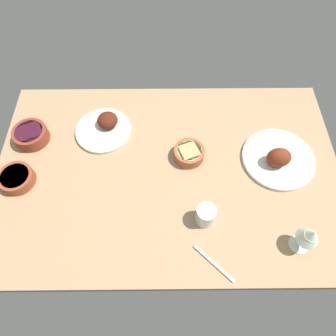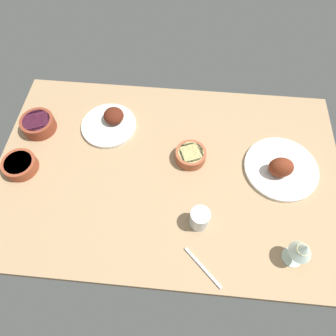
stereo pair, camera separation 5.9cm
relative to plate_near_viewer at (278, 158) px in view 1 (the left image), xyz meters
The scene contains 9 objects.
dining_table 45.25cm from the plate_near_viewer, behind, with size 140.00×90.00×4.00cm, color tan.
plate_near_viewer is the anchor object (origin of this frame).
plate_center_main 74.04cm from the plate_near_viewer, 166.98° to the left, with size 23.91×23.91×7.28cm.
bowl_potatoes 36.32cm from the plate_near_viewer, behind, with size 12.47×12.47×4.78cm.
bowl_cream 104.31cm from the plate_near_viewer, behind, with size 13.33×13.33×4.74cm.
bowl_onions 103.40cm from the plate_near_viewer, behind, with size 14.18×14.18×5.78cm.
wine_glass 35.36cm from the plate_near_viewer, 88.18° to the right, with size 7.60×7.60×14.00cm.
water_tumbler 40.27cm from the plate_near_viewer, 141.86° to the right, with size 7.12×7.12×8.62cm, color silver.
fork_loose 50.46cm from the plate_near_viewer, 125.82° to the right, with size 17.49×0.90×0.80cm, color silver.
Camera 1 is at (-0.51, -58.66, 109.17)cm, focal length 31.79 mm.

